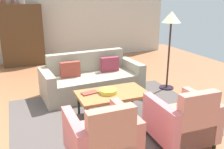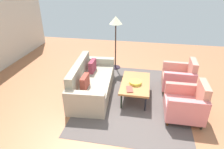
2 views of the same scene
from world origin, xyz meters
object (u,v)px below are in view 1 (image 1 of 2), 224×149
at_px(couch, 91,80).
at_px(vase_small, 22,0).
at_px(armchair_right, 183,122).
at_px(fruit_bowl, 108,91).
at_px(armchair_left, 103,140).
at_px(book_stack, 90,93).
at_px(floor_lamp, 171,24).
at_px(coffee_table, 112,95).
at_px(cabinet, 22,35).

relative_size(couch, vase_small, 11.01).
bearing_deg(armchair_right, fruit_bowl, 121.32).
xyz_separation_m(armchair_right, fruit_bowl, (-0.67, 1.17, 0.13)).
bearing_deg(couch, fruit_bowl, 82.65).
xyz_separation_m(couch, armchair_right, (0.60, -2.35, 0.06)).
bearing_deg(armchair_right, vase_small, 109.17).
xyz_separation_m(armchair_left, vase_small, (-0.51, 5.32, 1.55)).
distance_m(book_stack, floor_lamp, 2.37).
relative_size(coffee_table, armchair_left, 1.36).
xyz_separation_m(couch, coffee_table, (0.01, -1.19, 0.11)).
bearing_deg(vase_small, floor_lamp, -50.54).
bearing_deg(coffee_table, fruit_bowl, 180.00).
height_order(armchair_right, book_stack, armchair_right).
distance_m(armchair_right, book_stack, 1.61).
bearing_deg(vase_small, fruit_bowl, -76.00).
distance_m(couch, coffee_table, 1.19).
bearing_deg(armchair_left, couch, 75.26).
xyz_separation_m(fruit_bowl, book_stack, (-0.30, 0.11, -0.02)).
bearing_deg(vase_small, armchair_right, -72.20).
bearing_deg(couch, vase_small, -73.70).
bearing_deg(armchair_left, book_stack, 79.39).
bearing_deg(coffee_table, book_stack, 163.53).
height_order(coffee_table, vase_small, vase_small).
bearing_deg(floor_lamp, fruit_bowl, -155.69).
distance_m(couch, armchair_left, 2.43).
bearing_deg(couch, coffee_table, 86.20).
bearing_deg(fruit_bowl, armchair_left, -114.26).
xyz_separation_m(vase_small, floor_lamp, (2.77, -3.37, -0.45)).
bearing_deg(floor_lamp, armchair_right, -118.62).
bearing_deg(fruit_bowl, couch, 86.75).
distance_m(coffee_table, floor_lamp, 2.12).
distance_m(armchair_left, fruit_bowl, 1.29).
distance_m(cabinet, vase_small, 1.00).
height_order(coffee_table, armchair_left, armchair_left).
bearing_deg(armchair_right, armchair_left, -178.62).
bearing_deg(vase_small, couch, -69.60).
height_order(coffee_table, cabinet, cabinet).
distance_m(coffee_table, armchair_right, 1.31).
bearing_deg(armchair_right, floor_lamp, 62.76).
xyz_separation_m(cabinet, floor_lamp, (2.87, -3.37, 0.54)).
xyz_separation_m(couch, armchair_left, (-0.59, -2.35, 0.06)).
distance_m(cabinet, floor_lamp, 4.46).
bearing_deg(armchair_left, armchair_right, -0.58).
xyz_separation_m(couch, floor_lamp, (1.67, -0.40, 1.16)).
relative_size(armchair_right, fruit_bowl, 2.92).
bearing_deg(cabinet, book_stack, -78.34).
relative_size(armchair_left, vase_small, 4.49).
xyz_separation_m(fruit_bowl, floor_lamp, (1.74, 0.78, 0.97)).
xyz_separation_m(armchair_right, book_stack, (-0.97, 1.28, 0.10)).
distance_m(armchair_right, fruit_bowl, 1.35).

